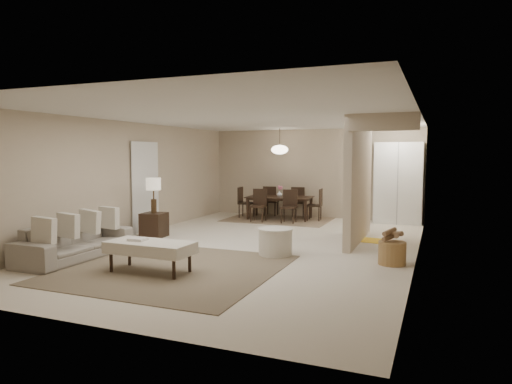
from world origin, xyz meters
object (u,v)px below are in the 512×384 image
at_px(sofa, 75,241).
at_px(dining_table, 279,208).
at_px(round_pouf, 275,242).
at_px(ottoman_bench, 150,248).
at_px(pantry_cabinet, 398,183).
at_px(wicker_basket, 392,253).
at_px(side_table, 154,225).

height_order(sofa, dining_table, dining_table).
relative_size(round_pouf, dining_table, 0.35).
bearing_deg(ottoman_bench, pantry_cabinet, 66.16).
xyz_separation_m(wicker_basket, dining_table, (-3.40, 4.25, 0.13)).
bearing_deg(ottoman_bench, wicker_basket, 30.56).
height_order(pantry_cabinet, dining_table, pantry_cabinet).
bearing_deg(side_table, ottoman_bench, -56.58).
relative_size(sofa, side_table, 4.01).
height_order(sofa, side_table, sofa).
xyz_separation_m(ottoman_bench, dining_table, (-0.05, 6.15, -0.07)).
xyz_separation_m(sofa, round_pouf, (3.11, 1.53, -0.07)).
distance_m(ottoman_bench, wicker_basket, 3.86).
distance_m(sofa, dining_table, 6.09).
bearing_deg(dining_table, pantry_cabinet, 3.73).
distance_m(side_table, dining_table, 3.95).
distance_m(sofa, side_table, 2.26).
distance_m(ottoman_bench, side_table, 3.07).
xyz_separation_m(pantry_cabinet, wicker_basket, (0.30, -4.70, -0.86)).
bearing_deg(ottoman_bench, round_pouf, 54.32).
xyz_separation_m(round_pouf, dining_table, (-1.41, 4.32, 0.07)).
height_order(sofa, ottoman_bench, sofa).
relative_size(pantry_cabinet, ottoman_bench, 1.57).
distance_m(pantry_cabinet, wicker_basket, 4.79).
height_order(ottoman_bench, wicker_basket, ottoman_bench).
relative_size(sofa, wicker_basket, 4.76).
bearing_deg(sofa, round_pouf, -63.97).
bearing_deg(pantry_cabinet, sofa, -127.31).
bearing_deg(side_table, dining_table, 65.35).
distance_m(side_table, wicker_basket, 5.09).
bearing_deg(round_pouf, dining_table, 108.09).
bearing_deg(sofa, pantry_cabinet, -37.52).
height_order(pantry_cabinet, side_table, pantry_cabinet).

